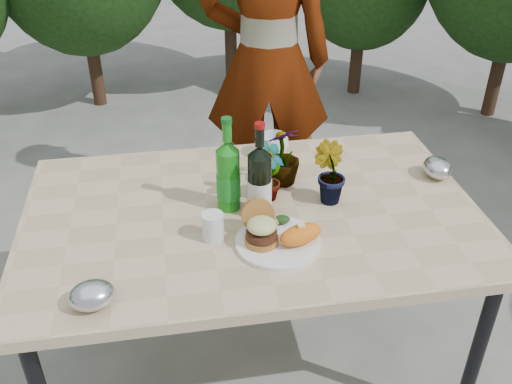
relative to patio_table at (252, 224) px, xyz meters
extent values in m
plane|color=slate|center=(0.00, 0.00, -0.69)|extent=(80.00, 80.00, 0.00)
cube|color=tan|center=(0.00, 0.00, 0.04)|extent=(1.60, 1.00, 0.04)
cylinder|color=black|center=(0.72, -0.42, -0.34)|extent=(0.05, 0.05, 0.71)
cylinder|color=black|center=(-0.72, 0.42, -0.34)|extent=(0.05, 0.05, 0.71)
cylinder|color=black|center=(0.72, 0.42, -0.34)|extent=(0.05, 0.05, 0.71)
cylinder|color=#382316|center=(-0.80, 2.80, -0.48)|extent=(0.10, 0.10, 0.42)
cylinder|color=#382316|center=(0.30, 3.00, -0.44)|extent=(0.10, 0.10, 0.50)
cylinder|color=#382316|center=(1.30, 2.70, -0.50)|extent=(0.10, 0.10, 0.38)
cylinder|color=#382316|center=(2.20, 2.10, -0.47)|extent=(0.10, 0.10, 0.44)
cylinder|color=white|center=(0.05, -0.20, 0.06)|extent=(0.28, 0.28, 0.01)
cylinder|color=#B7722D|center=(0.00, -0.20, 0.08)|extent=(0.11, 0.11, 0.02)
cylinder|color=#472314|center=(0.00, -0.20, 0.10)|extent=(0.10, 0.10, 0.02)
ellipsoid|color=beige|center=(0.00, -0.20, 0.14)|extent=(0.10, 0.10, 0.04)
cylinder|color=#B7722D|center=(0.00, -0.13, 0.13)|extent=(0.11, 0.06, 0.11)
ellipsoid|color=orange|center=(0.12, -0.22, 0.10)|extent=(0.17, 0.12, 0.06)
ellipsoid|color=olive|center=(0.05, -0.11, 0.08)|extent=(0.04, 0.04, 0.02)
ellipsoid|color=#193814|center=(0.08, -0.11, 0.09)|extent=(0.06, 0.04, 0.03)
cylinder|color=black|center=(0.02, -0.02, 0.17)|extent=(0.08, 0.08, 0.23)
cylinder|color=white|center=(0.02, -0.02, 0.15)|extent=(0.08, 0.08, 0.09)
cone|color=black|center=(0.02, -0.02, 0.31)|extent=(0.08, 0.08, 0.04)
cylinder|color=black|center=(0.02, -0.02, 0.36)|extent=(0.03, 0.03, 0.07)
cylinder|color=maroon|center=(0.02, -0.02, 0.40)|extent=(0.03, 0.03, 0.02)
cylinder|color=#178017|center=(-0.08, 0.04, 0.17)|extent=(0.08, 0.08, 0.22)
cylinder|color=#198C26|center=(-0.08, 0.04, 0.15)|extent=(0.08, 0.08, 0.09)
cone|color=#178017|center=(-0.08, 0.04, 0.30)|extent=(0.08, 0.08, 0.04)
cylinder|color=#178017|center=(-0.08, 0.04, 0.36)|extent=(0.03, 0.03, 0.07)
cylinder|color=#0C5919|center=(-0.08, 0.04, 0.40)|extent=(0.04, 0.04, 0.02)
cylinder|color=silver|center=(-0.15, -0.14, 0.10)|extent=(0.07, 0.07, 0.09)
imported|color=#21521C|center=(0.07, 0.06, 0.18)|extent=(0.15, 0.15, 0.24)
imported|color=#225F20|center=(0.28, 0.03, 0.17)|extent=(0.15, 0.16, 0.22)
imported|color=#266021|center=(0.15, 0.17, 0.17)|extent=(0.16, 0.16, 0.23)
imported|color=white|center=(0.15, 0.38, 0.10)|extent=(0.16, 0.16, 0.09)
ellipsoid|color=silver|center=(-0.52, -0.39, 0.10)|extent=(0.15, 0.13, 0.08)
ellipsoid|color=#B7BABE|center=(0.74, 0.12, 0.10)|extent=(0.11, 0.13, 0.08)
imported|color=#9B624D|center=(0.25, 1.08, 0.21)|extent=(0.72, 0.53, 1.80)
camera|label=1|loc=(-0.26, -1.63, 1.20)|focal=40.00mm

